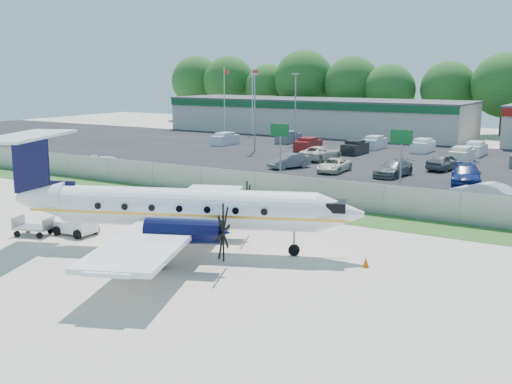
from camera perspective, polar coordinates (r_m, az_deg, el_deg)
The scene contains 29 objects.
ground at distance 33.84m, azimuth -5.38°, elevation -5.44°, with size 170.00×170.00×0.00m, color beige.
grass_verge at distance 43.69m, azimuth 4.15°, elevation -1.71°, with size 170.00×4.00×0.02m, color #2D561E.
access_road at distance 49.88m, azimuth 7.89°, elevation -0.22°, with size 170.00×8.00×0.02m, color black.
parking_lot at distance 69.37m, azimuth 14.97°, elevation 2.59°, with size 170.00×32.00×0.02m, color black.
perimeter_fence at distance 45.24m, azimuth 5.34°, elevation -0.01°, with size 120.00×0.06×1.99m.
building_west at distance 98.34m, azimuth 5.33°, elevation 6.74°, with size 46.40×12.40×5.24m.
sign_left at distance 56.38m, azimuth 2.15°, elevation 4.83°, with size 1.80×0.26×5.00m.
sign_mid at distance 51.86m, azimuth 12.79°, elevation 4.06°, with size 1.80×0.26×5.00m.
flagpole_west at distance 98.21m, azimuth -2.79°, elevation 8.53°, with size 1.06×0.12×10.00m.
flagpole_east at distance 95.47m, azimuth -0.29°, elevation 8.48°, with size 1.06×0.12×10.00m.
light_pole_nw at distance 75.31m, azimuth -0.12°, elevation 7.56°, with size 0.90×0.35×9.09m.
light_pole_sw at distance 83.95m, azimuth 3.53°, elevation 7.87°, with size 0.90×0.35×9.09m.
tree_line at distance 102.20m, azimuth 20.59°, elevation 4.77°, with size 112.00×6.00×14.00m, color #1C5117, non-canonical shape.
aircraft at distance 33.89m, azimuth -6.80°, elevation -1.39°, with size 19.47×18.93×6.02m.
pushback_tug at distance 38.67m, azimuth -15.59°, elevation -2.84°, with size 2.31×1.68×1.23m.
baggage_cart_near at distance 39.32m, azimuth -19.17°, elevation -2.95°, with size 2.35×1.83×1.09m.
baggage_cart_far at distance 33.71m, azimuth -11.06°, elevation -4.91°, with size 1.94×1.42×0.92m.
cone_nose at distance 31.75m, azimuth 9.73°, elevation -6.20°, with size 0.35×0.35×0.50m.
cone_port_wing at distance 31.40m, azimuth -14.25°, elevation -6.51°, with size 0.40×0.40×0.57m.
cone_starboard_wing at distance 41.82m, azimuth -0.67°, elevation -1.85°, with size 0.43×0.43×0.61m.
road_car_west at distance 61.95m, azimuth -12.88°, elevation 1.73°, with size 2.01×4.95×1.44m, color silver.
road_car_mid at distance 48.70m, azimuth 19.48°, elevation -1.02°, with size 1.69×4.84×1.60m, color silver.
parked_car_a at distance 62.90m, azimuth 2.96°, elevation 2.12°, with size 1.51×4.33×1.43m, color #595B5E.
parked_car_b at distance 60.85m, azimuth 6.94°, elevation 1.77°, with size 2.14×4.63×1.29m, color beige.
parked_car_c at distance 59.16m, azimuth 12.08°, elevation 1.35°, with size 2.06×5.06×1.47m, color #595B5E.
parked_car_d at distance 56.34m, azimuth 18.12°, elevation 0.59°, with size 2.38×5.84×1.70m, color navy.
parked_car_f at distance 68.85m, azimuth 5.76°, elevation 2.83°, with size 2.52×5.46×1.52m, color beige.
parked_car_g at distance 64.18m, azimuth 16.39°, elevation 1.87°, with size 1.89×4.70×1.60m, color #595B5E.
far_parking_rows at distance 74.13m, azimuth 16.11°, elevation 3.03°, with size 56.00×10.00×1.60m, color gray, non-canonical shape.
Camera 1 is at (19.72, -25.84, 9.40)m, focal length 45.00 mm.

